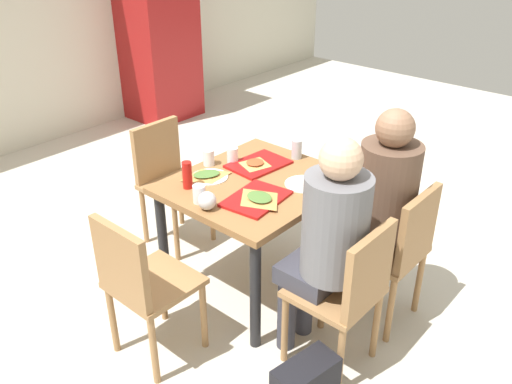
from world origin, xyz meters
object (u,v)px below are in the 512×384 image
condiment_bottle (187,175)px  chair_near_right (398,247)px  tray_red_near (256,199)px  pizza_slice_a (259,198)px  paper_plate_near_edge (304,184)px  plastic_cup_b (310,191)px  plastic_cup_c (199,194)px  plastic_cup_a (209,157)px  chair_left_end (140,281)px  pizza_slice_b (255,163)px  foil_bundle (207,201)px  person_in_brown_jacket (380,199)px  chair_far_side (167,175)px  soda_can (297,149)px  person_in_red (328,236)px  main_table (256,196)px  plastic_cup_d (232,155)px  paper_plate_center (210,177)px  drink_fridge (158,31)px  chair_near_left (349,289)px  pizza_slice_c (207,175)px  tray_red_far (258,164)px

condiment_bottle → chair_near_right: bearing=-61.9°
tray_red_near → pizza_slice_a: pizza_slice_a is taller
chair_near_right → paper_plate_near_edge: (-0.10, 0.58, 0.23)m
plastic_cup_b → condiment_bottle: size_ratio=0.62×
pizza_slice_a → plastic_cup_c: bearing=131.5°
tray_red_near → plastic_cup_a: 0.54m
chair_left_end → pizza_slice_b: size_ratio=3.98×
foil_bundle → plastic_cup_b: bearing=-38.1°
person_in_brown_jacket → pizza_slice_a: 0.65m
person_in_brown_jacket → pizza_slice_a: size_ratio=4.98×
chair_far_side → soda_can: chair_far_side is taller
pizza_slice_b → plastic_cup_b: (-0.12, -0.50, 0.03)m
paper_plate_near_edge → plastic_cup_c: 0.62m
person_in_red → paper_plate_near_edge: 0.59m
paper_plate_near_edge → pizza_slice_a: bearing=169.7°
condiment_bottle → main_table: bearing=-36.7°
chair_near_right → plastic_cup_d: bearing=97.6°
person_in_brown_jacket → tray_red_near: 0.67m
tray_red_near → paper_plate_center: size_ratio=1.64×
plastic_cup_b → pizza_slice_b: bearing=76.8°
pizza_slice_a → plastic_cup_c: 0.33m
person_in_brown_jacket → drink_fridge: drink_fridge is taller
paper_plate_center → chair_far_side: bearing=75.7°
chair_near_left → foil_bundle: 0.86m
chair_far_side → person_in_brown_jacket: 1.53m
plastic_cup_b → foil_bundle: (-0.44, 0.35, 0.00)m
pizza_slice_c → plastic_cup_a: (0.13, 0.12, 0.03)m
chair_near_left → main_table: bearing=73.3°
plastic_cup_d → condiment_bottle: condiment_bottle is taller
person_in_red → foil_bundle: person_in_red is taller
plastic_cup_c → condiment_bottle: size_ratio=0.62×
chair_near_right → drink_fridge: bearing=68.9°
paper_plate_near_edge → plastic_cup_a: 0.63m
person_in_red → drink_fridge: size_ratio=0.67×
plastic_cup_b → condiment_bottle: condiment_bottle is taller
chair_left_end → pizza_slice_c: bearing=19.3°
plastic_cup_d → soda_can: bearing=-39.1°
plastic_cup_b → chair_near_left: bearing=-121.0°
pizza_slice_a → drink_fridge: drink_fridge is taller
plastic_cup_d → main_table: bearing=-109.2°
paper_plate_center → drink_fridge: bearing=55.4°
pizza_slice_a → pizza_slice_b: (0.32, 0.31, 0.00)m
person_in_brown_jacket → drink_fridge: (1.41, 3.53, 0.20)m
person_in_brown_jacket → plastic_cup_a: bearing=104.5°
condiment_bottle → drink_fridge: (1.98, 2.61, 0.14)m
chair_near_left → tray_red_far: (0.42, 0.94, 0.23)m
foil_bundle → drink_fridge: size_ratio=0.05×
person_in_brown_jacket → pizza_slice_b: size_ratio=5.88×
chair_left_end → plastic_cup_a: chair_left_end is taller
chair_left_end → paper_plate_center: 0.80m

